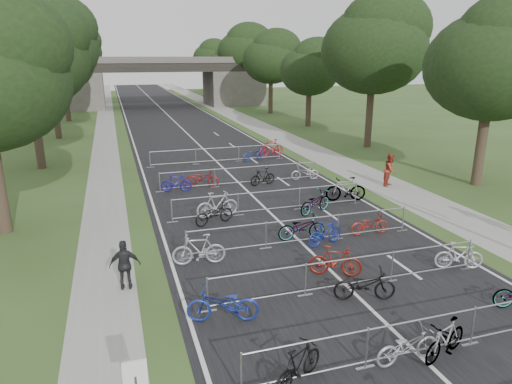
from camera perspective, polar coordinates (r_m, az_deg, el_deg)
road at (r=55.30m, az=-10.45°, el=8.95°), size 11.00×140.00×0.01m
sidewalk_right at (r=56.84m, az=-2.33°, el=9.41°), size 3.00×140.00×0.01m
sidewalk_left at (r=54.89m, az=-18.30°, el=8.34°), size 2.00×140.00×0.01m
lane_markings at (r=55.30m, az=-10.45°, el=8.94°), size 0.12×140.00×0.00m
overpass_bridge at (r=69.84m, az=-12.25°, el=13.31°), size 31.00×8.00×7.05m
tree_right_0 at (r=28.46m, az=27.79°, el=14.34°), size 7.17×7.17×10.93m
tree_left_1 at (r=32.67m, az=-26.61°, el=15.23°), size 7.56×7.56×11.53m
tree_right_1 at (r=37.99m, az=14.76°, el=17.25°), size 8.18×8.18×12.47m
tree_left_2 at (r=44.59m, az=-24.50°, el=16.47°), size 8.40×8.40×12.81m
tree_right_2 at (r=48.62m, az=6.89°, el=15.11°), size 6.16×6.16×9.39m
tree_left_3 at (r=56.53m, az=-22.98°, el=14.71°), size 6.72×6.72×10.25m
tree_right_3 at (r=59.76m, az=2.01°, el=16.42°), size 7.17×7.17×10.93m
tree_left_4 at (r=68.49m, az=-22.24°, el=15.60°), size 7.56×7.56×11.53m
tree_right_4 at (r=71.19m, az=-1.35°, el=17.25°), size 8.18×8.18×12.47m
tree_left_5 at (r=80.48m, az=-21.71°, el=16.22°), size 8.40×8.40×12.81m
tree_right_5 at (r=82.78m, az=-3.76°, el=15.78°), size 6.16×6.16×9.39m
tree_left_6 at (r=92.46m, az=-21.15°, el=15.17°), size 6.72×6.72×10.25m
tree_right_6 at (r=94.46m, az=-5.59°, el=16.44°), size 7.17×7.17×10.93m
barrier_row_1 at (r=12.42m, az=20.02°, el=-16.66°), size 9.70×0.08×1.10m
barrier_row_2 at (r=15.00m, az=11.67°, el=-9.89°), size 9.70×0.08×1.10m
barrier_row_3 at (r=18.10m, az=5.87°, el=-4.87°), size 9.70×0.08×1.10m
barrier_row_4 at (r=21.61m, az=1.70°, el=-1.18°), size 9.70×0.08×1.10m
barrier_row_5 at (r=26.19m, az=-1.90°, el=2.02°), size 9.70×0.08×1.10m
barrier_row_6 at (r=31.86m, az=-4.83°, el=4.61°), size 9.70×0.08×1.10m
bike_4 at (r=10.98m, az=5.32°, el=-20.77°), size 1.67×1.24×1.00m
bike_5 at (r=12.15m, az=18.40°, el=-17.80°), size 1.76×0.68×0.91m
bike_6 at (r=12.60m, az=22.60°, el=-16.67°), size 1.73×1.02×1.01m
bike_8 at (r=13.07m, az=-4.16°, el=-13.87°), size 2.15×1.21×1.07m
bike_9 at (r=15.73m, az=9.90°, el=-8.53°), size 1.81×1.27×1.07m
bike_10 at (r=14.48m, az=13.40°, el=-11.25°), size 2.00×1.17×0.99m
bike_11 at (r=17.47m, az=24.04°, el=-7.29°), size 1.74×1.00×1.01m
bike_12 at (r=16.40m, az=-7.16°, el=-7.17°), size 1.96×0.79×1.14m
bike_13 at (r=18.53m, az=5.72°, el=-4.44°), size 2.01×0.80×1.04m
bike_14 at (r=18.13m, az=8.64°, el=-5.08°), size 1.75×0.92×1.01m
bike_15 at (r=19.58m, az=13.99°, el=-3.94°), size 1.71×0.67×0.88m
bike_16 at (r=20.18m, az=-5.28°, el=-2.72°), size 1.98×1.19×0.98m
bike_17 at (r=21.01m, az=-4.85°, el=-1.59°), size 2.06×0.78×1.21m
bike_18 at (r=21.68m, az=7.38°, el=-1.30°), size 2.12×1.51×1.06m
bike_19 at (r=23.72m, az=11.15°, el=0.34°), size 2.16×1.02×1.25m
bike_20 at (r=25.27m, az=-9.96°, el=1.14°), size 1.76×0.82×1.02m
bike_21 at (r=26.01m, az=-6.77°, el=1.70°), size 2.02×1.26×1.00m
bike_22 at (r=26.20m, az=0.84°, el=1.90°), size 1.68×0.82×0.97m
bike_23 at (r=27.54m, az=6.15°, el=2.44°), size 1.74×0.76×0.88m
bike_26 at (r=32.39m, az=-0.37°, el=4.73°), size 1.87×1.10×0.93m
bike_27 at (r=33.82m, az=1.96°, el=5.51°), size 2.18×1.15×1.26m
pedestrian_b at (r=27.07m, az=16.44°, el=2.67°), size 1.15×1.11×1.87m
pedestrian_c at (r=15.14m, az=-16.05°, el=-8.80°), size 0.99×0.48×1.64m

